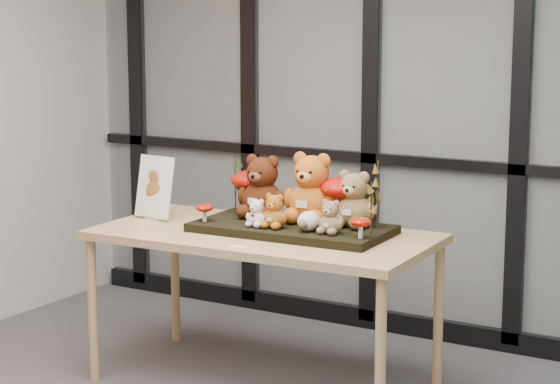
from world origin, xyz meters
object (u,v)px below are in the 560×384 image
Objects in this scene: display_table at (264,245)px; bear_pooh_yellow at (312,184)px; bear_white_bow at (257,211)px; bear_beige_small at (331,215)px; diorama_tray at (292,229)px; bear_tan_back at (354,196)px; mushroom_back_right at (343,198)px; plush_cream_hedgehog at (309,220)px; bear_brown_medium at (263,183)px; mushroom_front_right at (361,227)px; mushroom_front_left at (205,212)px; bear_small_yellow at (275,209)px; sign_holder at (154,189)px; mushroom_back_left at (252,189)px.

bear_pooh_yellow is (0.18, 0.17, 0.30)m from display_table.
bear_beige_small reaches higher than bear_white_bow.
bear_tan_back is (0.29, 0.11, 0.18)m from diorama_tray.
display_table is at bearing -148.52° from mushroom_back_right.
bear_brown_medium is at bearing 152.20° from plush_cream_hedgehog.
plush_cream_hedgehog reaches higher than diorama_tray.
bear_brown_medium reaches higher than mushroom_front_right.
bear_beige_small reaches higher than mushroom_front_right.
mushroom_back_right is (-0.05, 0.24, 0.04)m from bear_beige_small.
bear_brown_medium is (-0.22, 0.08, 0.20)m from diorama_tray.
bear_pooh_yellow is 0.18m from mushroom_back_right.
diorama_tray is 0.46m from mushroom_front_left.
bear_brown_medium reaches higher than bear_small_yellow.
display_table is 6.60× the size of mushroom_back_right.
sign_holder is at bearing 176.39° from plush_cream_hedgehog.
mushroom_back_left reaches higher than mushroom_front_right.
mushroom_front_left is (-0.20, -0.25, -0.13)m from bear_brown_medium.
diorama_tray is 9.03× the size of plush_cream_hedgehog.
bear_brown_medium is 0.16m from mushroom_back_left.
mushroom_back_right is at bearing 44.01° from bear_small_yellow.
display_table is 16.01× the size of plush_cream_hedgehog.
mushroom_back_left is at bearing 177.47° from mushroom_back_right.
mushroom_front_right is at bearing -7.71° from bear_beige_small.
bear_small_yellow is 0.10m from bear_white_bow.
bear_small_yellow is 1.22× the size of bear_white_bow.
mushroom_back_left is (-0.22, 0.23, 0.23)m from display_table.
bear_pooh_yellow is at bearing 179.85° from bear_tan_back.
bear_pooh_yellow is at bearing -166.94° from mushroom_back_right.
plush_cream_hedgehog is (-0.14, -0.21, -0.10)m from bear_tan_back.
bear_brown_medium is 0.45m from mushroom_back_right.
plush_cream_hedgehog is at bearing -105.30° from mushroom_back_right.
bear_beige_small reaches higher than mushroom_front_left.
mushroom_front_left is at bearing -176.32° from bear_white_bow.
mushroom_front_right is at bearing -31.55° from bear_pooh_yellow.
bear_pooh_yellow reaches higher than diorama_tray.
bear_tan_back is at bearing 123.27° from mushroom_front_right.
mushroom_back_left is (-0.40, 0.06, -0.07)m from bear_pooh_yellow.
bear_pooh_yellow is at bearing 50.40° from bear_white_bow.
bear_small_yellow is 1.75× the size of plush_cream_hedgehog.
bear_beige_small is (0.40, 0.04, 0.01)m from bear_white_bow.
sign_holder reaches higher than bear_beige_small.
bear_brown_medium is at bearing 158.15° from bear_beige_small.
diorama_tray is 2.71× the size of bear_brown_medium.
plush_cream_hedgehog is (-0.12, -0.00, -0.04)m from bear_beige_small.
diorama_tray is at bearing 73.02° from bear_small_yellow.
sign_holder is at bearing 176.71° from bear_beige_small.
mushroom_front_left is at bearing -6.78° from sign_holder.
mushroom_back_right is (0.34, 0.21, 0.24)m from display_table.
plush_cream_hedgehog is 0.58m from mushroom_front_left.
display_table is 0.44m from bear_beige_small.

